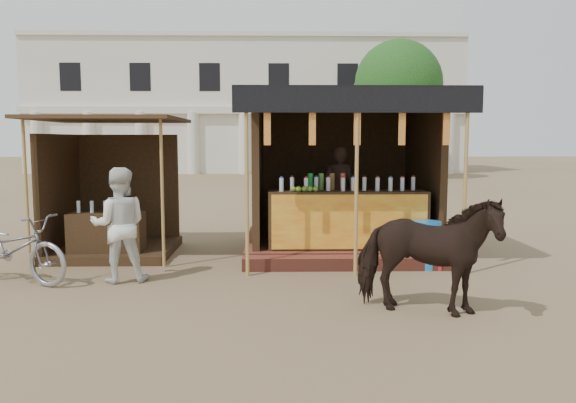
% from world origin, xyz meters
% --- Properties ---
extents(ground, '(120.00, 120.00, 0.00)m').
position_xyz_m(ground, '(0.00, 0.00, 0.00)').
color(ground, '#846B4C').
rests_on(ground, ground).
extents(main_stall, '(3.60, 3.61, 2.78)m').
position_xyz_m(main_stall, '(1.00, 3.36, 1.03)').
color(main_stall, brown).
rests_on(main_stall, ground).
extents(secondary_stall, '(2.40, 2.40, 2.38)m').
position_xyz_m(secondary_stall, '(-3.17, 3.24, 0.85)').
color(secondary_stall, '#3D2716').
rests_on(secondary_stall, ground).
extents(cow, '(1.80, 1.25, 1.39)m').
position_xyz_m(cow, '(1.54, -0.34, 0.70)').
color(cow, black).
rests_on(cow, ground).
extents(motorbike, '(1.97, 1.29, 0.98)m').
position_xyz_m(motorbike, '(-3.86, 1.21, 0.49)').
color(motorbike, '#95959D').
rests_on(motorbike, ground).
extents(bystander, '(0.89, 0.75, 1.62)m').
position_xyz_m(bystander, '(-2.39, 1.27, 0.81)').
color(bystander, silver).
rests_on(bystander, ground).
extents(blue_barrel, '(0.61, 0.61, 0.74)m').
position_xyz_m(blue_barrel, '(2.16, 2.00, 0.37)').
color(blue_barrel, blue).
rests_on(blue_barrel, ground).
extents(red_crate, '(0.52, 0.49, 0.31)m').
position_xyz_m(red_crate, '(2.22, 2.00, 0.16)').
color(red_crate, maroon).
rests_on(red_crate, ground).
extents(cooler, '(0.76, 0.65, 0.46)m').
position_xyz_m(cooler, '(2.53, 2.60, 0.23)').
color(cooler, '#1A7935').
rests_on(cooler, ground).
extents(background_building, '(26.00, 7.45, 8.18)m').
position_xyz_m(background_building, '(-2.00, 29.94, 3.98)').
color(background_building, silver).
rests_on(background_building, ground).
extents(tree, '(4.50, 4.40, 7.00)m').
position_xyz_m(tree, '(5.81, 22.14, 4.63)').
color(tree, '#382314').
rests_on(tree, ground).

